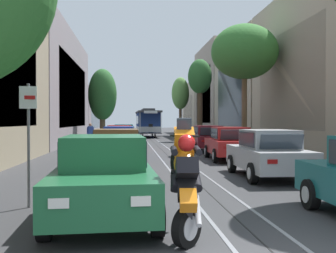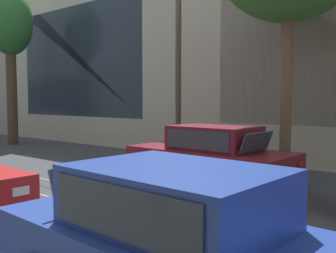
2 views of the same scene
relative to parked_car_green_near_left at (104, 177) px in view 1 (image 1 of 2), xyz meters
name	(u,v)px [view 1 (image 1 of 2)]	position (x,y,z in m)	size (l,w,h in m)	color
ground_plane	(157,145)	(2.52, 22.76, -0.80)	(163.85, 163.85, 0.00)	#38383A
trolley_track_rails	(154,142)	(2.52, 27.31, -0.79)	(1.14, 73.54, 0.01)	gray
building_facade_left	(31,85)	(-7.05, 23.56, 3.80)	(5.76, 65.24, 10.95)	tan
building_facade_right	(258,90)	(11.96, 27.33, 3.84)	(5.97, 65.24, 10.90)	gray
parked_car_green_near_left	(104,177)	(0.00, 0.00, 0.00)	(2.13, 4.42, 1.58)	#1E6038
parked_car_brown_second_left	(117,151)	(0.02, 6.43, 0.00)	(2.02, 4.37, 1.58)	brown
parked_car_blue_mid_left	(119,141)	(-0.08, 13.35, 0.00)	(2.12, 4.41, 1.58)	#233D93
parked_car_red_fourth_left	(120,137)	(-0.21, 19.16, 0.00)	(2.14, 4.42, 1.58)	red
parked_car_teal_fifth_left	(124,134)	(-0.06, 26.19, 0.00)	(2.06, 4.39, 1.58)	#196B70
parked_car_silver_second_right	(268,153)	(5.01, 5.04, 0.00)	(2.07, 4.39, 1.58)	#B7B7BC
parked_car_red_mid_right	(229,143)	(5.21, 10.97, 0.00)	(2.15, 4.42, 1.58)	red
parked_car_maroon_fourth_right	(208,138)	(5.23, 16.52, 0.00)	(2.08, 4.39, 1.58)	maroon
street_tree_kerb_left_second	(102,95)	(-2.02, 28.97, 3.41)	(2.57, 2.53, 6.60)	brown
street_tree_kerb_right_second	(245,52)	(7.21, 15.39, 5.12)	(3.94, 3.80, 7.57)	brown
street_tree_kerb_right_mid	(200,79)	(7.02, 29.55, 4.99)	(2.26, 2.01, 7.69)	#4C3826
street_tree_kerb_right_fourth	(180,94)	(6.97, 43.97, 4.57)	(2.28, 2.16, 7.56)	brown
cable_car_trolley	(148,123)	(2.52, 39.47, 0.86)	(2.77, 9.17, 3.28)	navy
motorcycle_with_rider	(185,177)	(1.36, -1.60, 0.20)	(0.56, 1.79, 1.92)	black
pedestrian_on_left_pavement	(90,133)	(-2.64, 24.13, 0.16)	(0.55, 0.34, 1.69)	#4C4233
fire_hydrant	(331,169)	(6.54, 3.79, -0.38)	(0.40, 0.22, 0.84)	gold
street_sign_post	(28,131)	(-1.68, 1.09, 0.86)	(0.36, 0.08, 2.67)	slate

